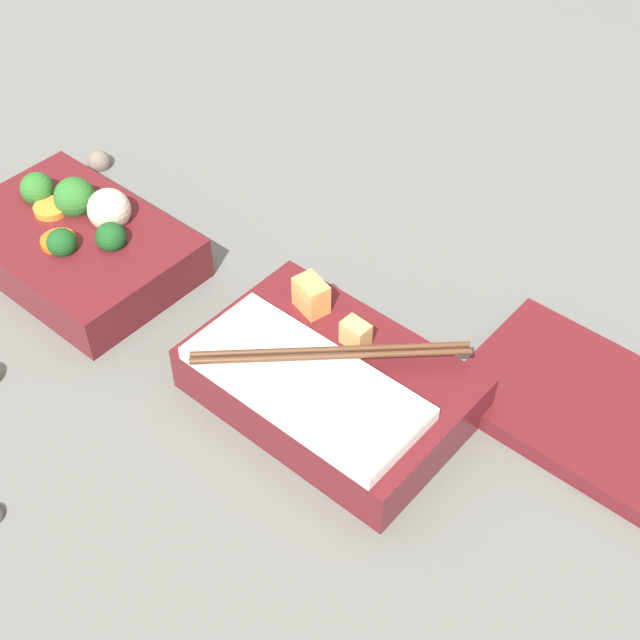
{
  "coord_description": "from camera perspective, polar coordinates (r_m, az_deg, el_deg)",
  "views": [
    {
      "loc": [
        0.44,
        -0.34,
        0.56
      ],
      "look_at": [
        0.11,
        0.05,
        0.04
      ],
      "focal_mm": 50.0,
      "sensor_mm": 36.0,
      "label": 1
    }
  ],
  "objects": [
    {
      "name": "ground_plane",
      "position": [
        0.79,
        -8.25,
        -0.41
      ],
      "size": [
        3.0,
        3.0,
        0.0
      ],
      "primitive_type": "plane",
      "color": "slate"
    },
    {
      "name": "bento_tray_vegetable",
      "position": [
        0.85,
        -15.32,
        4.86
      ],
      "size": [
        0.21,
        0.14,
        0.07
      ],
      "color": "maroon",
      "rests_on": "ground_plane"
    },
    {
      "name": "bento_tray_rice",
      "position": [
        0.7,
        0.46,
        -3.98
      ],
      "size": [
        0.21,
        0.16,
        0.07
      ],
      "color": "maroon",
      "rests_on": "ground_plane"
    },
    {
      "name": "bento_lid",
      "position": [
        0.74,
        17.22,
        -5.57
      ],
      "size": [
        0.21,
        0.14,
        0.02
      ],
      "primitive_type": "cube",
      "rotation": [
        0.0,
        0.0,
        0.0
      ],
      "color": "maroon",
      "rests_on": "ground_plane"
    },
    {
      "name": "pebble_0",
      "position": [
        0.99,
        -13.94,
        9.82
      ],
      "size": [
        0.02,
        0.02,
        0.02
      ],
      "primitive_type": "sphere",
      "color": "#7A6B5B",
      "rests_on": "ground_plane"
    }
  ]
}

